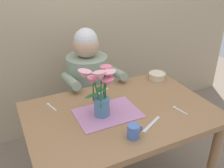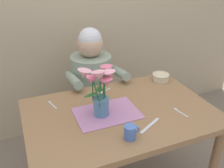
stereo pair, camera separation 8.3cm
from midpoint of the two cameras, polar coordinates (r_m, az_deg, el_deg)
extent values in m
cube|color=tan|center=(2.38, -11.26, 17.38)|extent=(4.00, 0.10, 2.50)
cube|color=olive|center=(1.64, 0.53, -6.72)|extent=(1.20, 0.80, 0.04)
cylinder|color=olive|center=(1.93, 20.57, -16.66)|extent=(0.06, 0.06, 0.70)
cylinder|color=olive|center=(2.02, -18.46, -14.04)|extent=(0.06, 0.06, 0.70)
cylinder|color=olive|center=(2.32, 8.81, -6.81)|extent=(0.06, 0.06, 0.70)
cylinder|color=#4C4C56|center=(2.41, -6.02, -9.56)|extent=(0.30, 0.30, 0.40)
cylinder|color=gray|center=(2.17, -6.59, 0.03)|extent=(0.34, 0.34, 0.50)
sphere|color=tan|center=(2.04, -7.11, 8.84)|extent=(0.21, 0.21, 0.21)
sphere|color=silver|center=(2.02, -7.17, 9.91)|extent=(0.19, 0.19, 0.19)
cylinder|color=gray|center=(1.94, -10.64, 0.65)|extent=(0.07, 0.33, 0.12)
cylinder|color=gray|center=(2.06, -0.47, 2.71)|extent=(0.07, 0.33, 0.12)
cube|color=#B275A3|center=(1.60, -2.50, -6.69)|extent=(0.40, 0.28, 0.00)
cylinder|color=teal|center=(1.55, -3.86, -5.22)|extent=(0.10, 0.10, 0.12)
cylinder|color=#23602D|center=(1.50, -3.12, -1.20)|extent=(0.01, 0.03, 0.19)
cone|color=pink|center=(1.46, -2.31, 2.21)|extent=(0.12, 0.12, 0.05)
sphere|color=#E5D14C|center=(1.46, -2.31, 2.39)|extent=(0.02, 0.02, 0.02)
cylinder|color=#23602D|center=(1.54, -3.37, -0.63)|extent=(0.01, 0.04, 0.18)
cone|color=#DB6684|center=(1.55, -2.85, 3.16)|extent=(0.11, 0.11, 0.05)
sphere|color=#E5D14C|center=(1.55, -2.85, 3.33)|extent=(0.02, 0.02, 0.02)
cylinder|color=#23602D|center=(1.52, -5.86, -1.22)|extent=(0.01, 0.03, 0.18)
cone|color=pink|center=(1.50, -7.89, 2.10)|extent=(0.10, 0.09, 0.06)
sphere|color=#E5D14C|center=(1.50, -7.90, 2.27)|extent=(0.02, 0.02, 0.02)
cylinder|color=#23602D|center=(1.48, -4.99, -1.99)|extent=(0.04, 0.02, 0.17)
cone|color=#DB6684|center=(1.42, -6.19, 0.67)|extent=(0.09, 0.08, 0.05)
sphere|color=#E5D14C|center=(1.42, -6.20, 0.85)|extent=(0.02, 0.02, 0.02)
cylinder|color=#23602D|center=(1.46, -4.13, -1.45)|extent=(0.03, 0.04, 0.21)
cone|color=pink|center=(1.39, -4.39, 1.87)|extent=(0.11, 0.11, 0.06)
sphere|color=#E5D14C|center=(1.39, -4.39, 2.06)|extent=(0.02, 0.02, 0.02)
cylinder|color=#23602D|center=(1.48, -3.26, -2.16)|extent=(0.01, 0.05, 0.16)
cone|color=#DB6684|center=(1.43, -2.58, 0.31)|extent=(0.10, 0.10, 0.05)
sphere|color=#E5D14C|center=(1.43, -2.58, 0.49)|extent=(0.02, 0.02, 0.02)
ellipsoid|color=#23602D|center=(1.56, -4.36, -1.24)|extent=(0.06, 0.10, 0.02)
ellipsoid|color=#23602D|center=(1.51, -6.23, -2.65)|extent=(0.10, 0.07, 0.04)
cylinder|color=beige|center=(2.05, 9.06, 1.74)|extent=(0.13, 0.13, 0.05)
torus|color=beige|center=(2.04, 9.11, 2.38)|extent=(0.14, 0.14, 0.01)
cube|color=silver|center=(1.51, 7.38, -9.09)|extent=(0.18, 0.10, 0.00)
cylinder|color=#476BB7|center=(1.39, 3.11, -10.76)|extent=(0.07, 0.07, 0.08)
torus|color=#476BB7|center=(1.40, 4.50, -10.20)|extent=(0.04, 0.01, 0.04)
cube|color=silver|center=(1.67, 14.07, -6.01)|extent=(0.03, 0.10, 0.00)
ellipsoid|color=silver|center=(1.70, 12.67, -5.18)|extent=(0.02, 0.03, 0.01)
cube|color=silver|center=(1.71, -14.77, -5.22)|extent=(0.04, 0.10, 0.00)
ellipsoid|color=silver|center=(1.75, -15.64, -4.43)|extent=(0.03, 0.03, 0.01)
cube|color=silver|center=(1.86, -3.14, -1.50)|extent=(0.09, 0.05, 0.00)
ellipsoid|color=silver|center=(1.82, -4.27, -2.09)|extent=(0.03, 0.03, 0.01)
camera|label=1|loc=(0.04, -91.53, -0.78)|focal=40.22mm
camera|label=2|loc=(0.04, 88.47, 0.78)|focal=40.22mm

